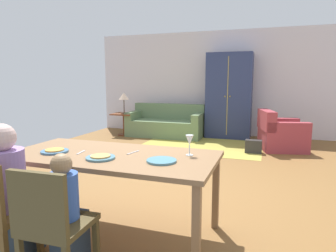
# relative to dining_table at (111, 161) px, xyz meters

# --- Properties ---
(ground_plane) EXTENTS (7.07, 6.65, 0.02)m
(ground_plane) POSITION_rel_dining_table_xyz_m (0.23, 2.15, -0.70)
(ground_plane) COLOR brown
(back_wall) EXTENTS (7.07, 0.10, 2.70)m
(back_wall) POSITION_rel_dining_table_xyz_m (0.23, 5.53, 0.66)
(back_wall) COLOR silver
(back_wall) RESTS_ON ground_plane
(dining_table) EXTENTS (1.92, 0.92, 0.76)m
(dining_table) POSITION_rel_dining_table_xyz_m (0.00, 0.00, 0.00)
(dining_table) COLOR olive
(dining_table) RESTS_ON ground_plane
(plate_near_man) EXTENTS (0.25, 0.25, 0.02)m
(plate_near_man) POSITION_rel_dining_table_xyz_m (-0.53, -0.12, 0.08)
(plate_near_man) COLOR teal
(plate_near_man) RESTS_ON dining_table
(pizza_near_man) EXTENTS (0.17, 0.17, 0.01)m
(pizza_near_man) POSITION_rel_dining_table_xyz_m (-0.53, -0.12, 0.09)
(pizza_near_man) COLOR gold
(pizza_near_man) RESTS_ON plate_near_man
(plate_near_child) EXTENTS (0.25, 0.25, 0.02)m
(plate_near_child) POSITION_rel_dining_table_xyz_m (0.00, -0.18, 0.08)
(plate_near_child) COLOR teal
(plate_near_child) RESTS_ON dining_table
(pizza_near_child) EXTENTS (0.17, 0.17, 0.01)m
(pizza_near_child) POSITION_rel_dining_table_xyz_m (0.00, -0.18, 0.09)
(pizza_near_child) COLOR #D29449
(pizza_near_child) RESTS_ON plate_near_child
(plate_near_woman) EXTENTS (0.25, 0.25, 0.02)m
(plate_near_woman) POSITION_rel_dining_table_xyz_m (0.53, -0.10, 0.08)
(plate_near_woman) COLOR teal
(plate_near_woman) RESTS_ON dining_table
(wine_glass) EXTENTS (0.07, 0.07, 0.19)m
(wine_glass) POSITION_rel_dining_table_xyz_m (0.69, 0.18, 0.20)
(wine_glass) COLOR silver
(wine_glass) RESTS_ON dining_table
(fork) EXTENTS (0.04, 0.15, 0.01)m
(fork) POSITION_rel_dining_table_xyz_m (-0.29, -0.05, 0.07)
(fork) COLOR silver
(fork) RESTS_ON dining_table
(knife) EXTENTS (0.05, 0.17, 0.01)m
(knife) POSITION_rel_dining_table_xyz_m (0.17, 0.10, 0.07)
(knife) COLOR silver
(knife) RESTS_ON dining_table
(person_man) EXTENTS (0.30, 0.41, 1.11)m
(person_man) POSITION_rel_dining_table_xyz_m (-0.53, -0.65, -0.18)
(person_man) COLOR #2B3C4B
(person_man) RESTS_ON ground_plane
(dining_chair_child) EXTENTS (0.44, 0.44, 0.87)m
(dining_chair_child) POSITION_rel_dining_table_xyz_m (0.00, -0.82, -0.20)
(dining_chair_child) COLOR #4D4021
(dining_chair_child) RESTS_ON ground_plane
(person_child) EXTENTS (0.22, 0.29, 0.92)m
(person_child) POSITION_rel_dining_table_xyz_m (-0.00, -0.65, -0.26)
(person_child) COLOR #263545
(person_child) RESTS_ON ground_plane
(area_rug) EXTENTS (2.60, 1.80, 0.01)m
(area_rug) POSITION_rel_dining_table_xyz_m (-0.03, 3.94, -0.69)
(area_rug) COLOR #A69B40
(area_rug) RESTS_ON ground_plane
(couch) EXTENTS (1.92, 0.86, 0.82)m
(couch) POSITION_rel_dining_table_xyz_m (-1.15, 4.79, -0.39)
(couch) COLOR #637D55
(couch) RESTS_ON ground_plane
(armchair) EXTENTS (1.04, 1.03, 0.82)m
(armchair) POSITION_rel_dining_table_xyz_m (1.60, 4.12, -0.37)
(armchair) COLOR #9A353D
(armchair) RESTS_ON ground_plane
(armoire) EXTENTS (1.10, 0.59, 2.10)m
(armoire) POSITION_rel_dining_table_xyz_m (0.40, 5.14, 0.36)
(armoire) COLOR navy
(armoire) RESTS_ON ground_plane
(side_table) EXTENTS (0.56, 0.56, 0.58)m
(side_table) POSITION_rel_dining_table_xyz_m (-2.22, 4.54, -0.31)
(side_table) COLOR brown
(side_table) RESTS_ON ground_plane
(table_lamp) EXTENTS (0.26, 0.26, 0.54)m
(table_lamp) POSITION_rel_dining_table_xyz_m (-2.22, 4.54, 0.32)
(table_lamp) COLOR brown
(table_lamp) RESTS_ON side_table
(handbag) EXTENTS (0.32, 0.16, 0.26)m
(handbag) POSITION_rel_dining_table_xyz_m (1.10, 3.64, -0.56)
(handbag) COLOR #2D2B2A
(handbag) RESTS_ON ground_plane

